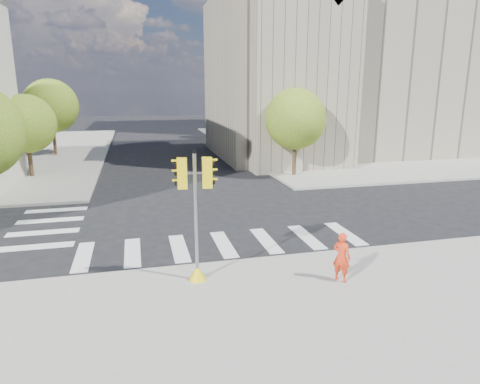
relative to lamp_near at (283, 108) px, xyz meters
name	(u,v)px	position (x,y,z in m)	size (l,w,h in m)	color
ground	(217,229)	(-8.00, -14.00, -4.58)	(160.00, 160.00, 0.00)	black
sidewalk_far_right	(347,143)	(12.00, 12.00, -4.50)	(28.00, 40.00, 0.15)	gray
civic_building	(344,75)	(7.59, 5.12, 2.68)	(26.00, 16.00, 19.39)	gray
office_tower	(312,23)	(14.00, 28.00, 10.42)	(20.00, 18.00, 30.00)	#9EA0A3
tree_lw_mid	(26,124)	(-18.50, 0.00, -0.82)	(4.00, 4.00, 5.77)	#382616
tree_lw_far	(51,106)	(-18.50, 10.00, -0.04)	(4.80, 4.80, 6.95)	#382616
tree_re_near	(296,119)	(-0.50, -4.00, -0.53)	(4.20, 4.20, 6.16)	#382616
tree_re_mid	(250,107)	(-0.50, 8.00, -0.23)	(4.60, 4.60, 6.66)	#382616
tree_re_far	(224,107)	(-0.50, 20.00, -0.71)	(4.00, 4.00, 5.88)	#382616
lamp_near	(283,108)	(0.00, 0.00, 0.00)	(0.35, 0.18, 8.11)	black
lamp_far	(240,102)	(0.00, 14.00, 0.00)	(0.35, 0.18, 8.11)	black
traffic_signal	(196,227)	(-9.65, -19.31, -2.65)	(1.08, 0.56, 4.23)	yellow
photographer	(342,257)	(-5.19, -20.47, -3.62)	(0.59, 0.39, 1.62)	red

